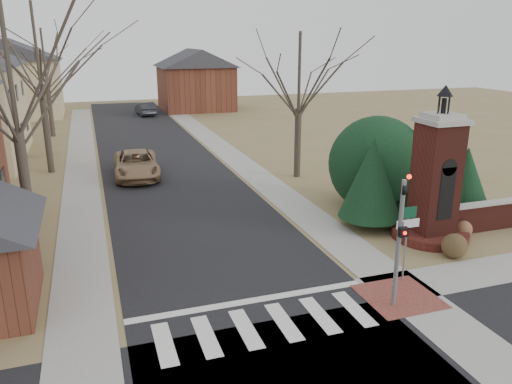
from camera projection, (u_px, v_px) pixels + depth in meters
name	position (u px, v px, depth m)	size (l,w,h in m)	color
ground	(274.00, 340.00, 14.18)	(120.00, 120.00, 0.00)	olive
main_street	(161.00, 163.00, 34.10)	(8.00, 70.00, 0.01)	black
crosswalk_zone	(265.00, 325.00, 14.91)	(8.00, 2.20, 0.02)	silver
stop_bar	(250.00, 301.00, 16.26)	(8.00, 0.35, 0.02)	silver
sidewalk_right_main	(234.00, 158.00, 35.68)	(2.00, 60.00, 0.02)	gray
sidewalk_left	(81.00, 170.00, 32.52)	(2.00, 60.00, 0.02)	gray
curb_apron	(399.00, 297.00, 16.55)	(2.40, 2.40, 0.02)	brown
traffic_signal_pole	(400.00, 231.00, 15.25)	(0.28, 0.41, 4.50)	slate
sign_post	(407.00, 229.00, 17.11)	(0.90, 0.07, 2.75)	slate
brick_gate_monument	(435.00, 190.00, 20.80)	(3.20, 3.20, 6.47)	#501E17
house_distant_left	(9.00, 77.00, 52.73)	(10.80, 8.80, 8.53)	beige
house_distant_right	(195.00, 78.00, 58.99)	(8.80, 8.80, 7.30)	brown
evergreen_near	(372.00, 178.00, 22.03)	(2.80, 2.80, 4.10)	#473D33
evergreen_mid	(419.00, 160.00, 24.04)	(3.40, 3.40, 4.70)	#473D33
evergreen_far	(466.00, 176.00, 23.95)	(2.40, 2.40, 3.30)	#473D33
evergreen_mass	(377.00, 160.00, 24.81)	(4.80, 4.80, 4.80)	black
bare_tree_0	(7.00, 53.00, 17.92)	(8.05, 8.05, 11.15)	#473D33
bare_tree_1	(35.00, 41.00, 29.60)	(8.40, 8.40, 11.64)	#473D33
bare_tree_2	(43.00, 53.00, 41.51)	(7.35, 7.35, 10.19)	#473D33
bare_tree_3	(300.00, 65.00, 28.97)	(7.00, 7.00, 9.70)	#473D33
pickup_truck	(136.00, 164.00, 30.66)	(2.60, 5.65, 1.57)	#997853
distant_car	(145.00, 109.00, 55.24)	(1.53, 4.40, 1.45)	#2B2E32
dry_shrub_left	(454.00, 246.00, 19.37)	(0.98, 0.98, 0.98)	#4C3B23
dry_shrub_right	(463.00, 229.00, 21.41)	(0.74, 0.74, 0.74)	brown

